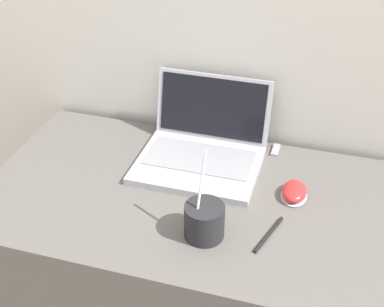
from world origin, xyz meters
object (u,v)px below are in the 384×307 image
Objects in this scene: laptop at (201,147)px; computer_mouse at (294,192)px; drink_cup at (204,220)px; pen at (269,234)px; usb_stick at (276,150)px.

computer_mouse is (0.28, -0.10, -0.03)m from laptop.
computer_mouse is (0.18, 0.21, -0.03)m from drink_cup.
pen is at bearing -102.49° from computer_mouse.
usb_stick is at bearing 96.68° from pen.
drink_cup is 0.28m from computer_mouse.
drink_cup is 1.62× the size of pen.
laptop is 0.23m from usb_stick.
laptop is 2.47× the size of pen.
laptop reaches higher than computer_mouse.
laptop is at bearing -153.13° from usb_stick.
laptop reaches higher than pen.
laptop is 0.32m from drink_cup.
drink_cup reaches higher than computer_mouse.
pen is at bearing 15.43° from drink_cup.
usb_stick is at bearing 111.91° from computer_mouse.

